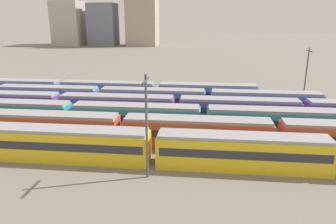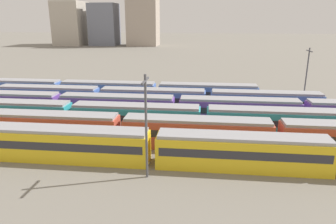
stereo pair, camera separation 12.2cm
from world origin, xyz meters
TOP-DOWN VIEW (x-y plane):
  - ground_plane at (0.00, 13.00)m, footprint 600.00×600.00m
  - train_track_1 at (15.99, 5.20)m, footprint 74.70×3.06m
  - train_track_3 at (40.99, 15.60)m, footprint 112.50×3.06m
  - train_track_4 at (17.52, 20.80)m, footprint 55.80×3.06m
  - train_track_5 at (8.06, 26.00)m, footprint 55.80×3.06m
  - catenary_pole_0 at (20.74, -3.04)m, footprint 0.24×3.20m
  - catenary_pole_1 at (44.96, 28.84)m, footprint 0.24×3.20m
  - distant_building_0 at (-52.03, 152.29)m, footprint 15.94×20.39m
  - distant_building_1 at (-32.03, 152.29)m, footprint 15.23×14.97m
  - distant_building_2 at (-9.05, 152.29)m, footprint 16.92×16.00m

SIDE VIEW (x-z plane):
  - ground_plane at x=0.00m, z-range 0.00..0.00m
  - train_track_4 at x=17.52m, z-range 0.03..3.78m
  - train_track_5 at x=8.06m, z-range 0.03..3.78m
  - train_track_1 at x=15.99m, z-range 0.03..3.78m
  - train_track_3 at x=40.99m, z-range 0.03..3.78m
  - catenary_pole_1 at x=44.96m, z-range 0.55..10.78m
  - catenary_pole_0 at x=20.74m, z-range 0.55..10.98m
  - distant_building_1 at x=-32.03m, z-range 0.00..23.51m
  - distant_building_0 at x=-52.03m, z-range 0.00..24.64m
  - distant_building_2 at x=-9.05m, z-range 0.00..45.36m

